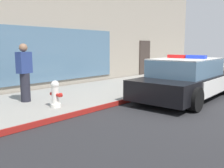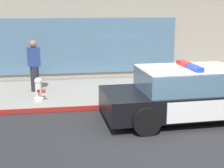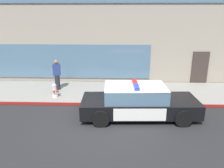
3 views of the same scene
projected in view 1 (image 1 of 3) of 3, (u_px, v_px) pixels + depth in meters
The scene contains 6 objects.
ground at pixel (195, 111), 6.92m from camera, with size 48.00×48.00×0.00m, color #262628.
sidewalk at pixel (100, 92), 9.41m from camera, with size 48.00×3.52×0.15m, color gray.
curb_red_paint at pixel (137, 98), 8.24m from camera, with size 28.80×0.04×0.14m, color maroon.
police_cruiser at pixel (187, 79), 8.46m from camera, with size 4.96×2.23×1.49m.
fire_hydrant at pixel (55, 94), 6.65m from camera, with size 0.34×0.39×0.73m.
pedestrian_on_sidewalk at pixel (25, 73), 7.26m from camera, with size 0.44×0.33×1.71m.
Camera 1 is at (-6.56, -2.77, 1.78)m, focal length 39.72 mm.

